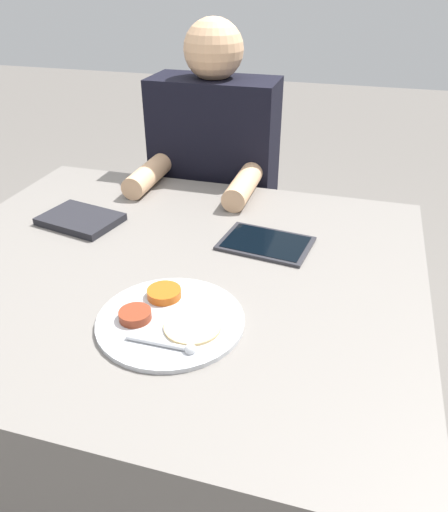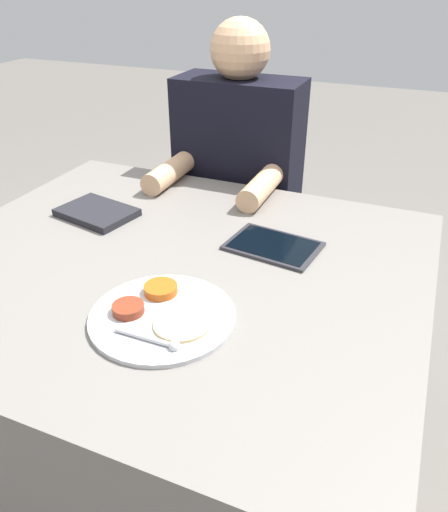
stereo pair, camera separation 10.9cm
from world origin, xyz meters
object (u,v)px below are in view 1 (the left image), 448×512
(red_notebook, at_px, (81,220))
(thali_tray, at_px, (169,319))
(tablet_device, at_px, (266,243))
(person_diner, at_px, (215,215))

(red_notebook, bearing_deg, thali_tray, -40.96)
(tablet_device, xyz_separation_m, person_diner, (-0.29, 0.49, -0.18))
(red_notebook, relative_size, person_diner, 0.19)
(red_notebook, bearing_deg, person_diner, 65.59)
(red_notebook, xyz_separation_m, person_diner, (0.23, 0.50, -0.19))
(thali_tray, relative_size, tablet_device, 1.22)
(thali_tray, height_order, red_notebook, thali_tray)
(red_notebook, height_order, tablet_device, red_notebook)
(thali_tray, xyz_separation_m, tablet_device, (0.12, 0.36, -0.00))
(red_notebook, distance_m, person_diner, 0.58)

